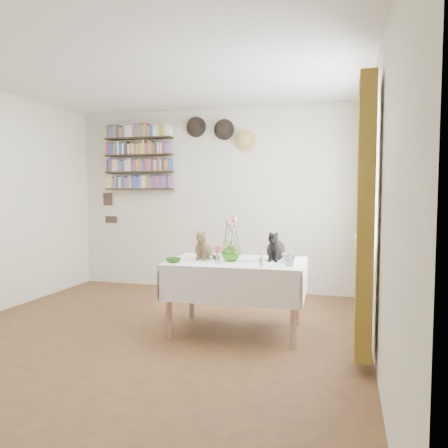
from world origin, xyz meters
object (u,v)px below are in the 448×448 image
(dining_table, at_px, (237,278))
(black_cat, at_px, (276,245))
(tabby_cat, at_px, (204,244))
(flower_vase, at_px, (231,251))
(bookshelf_unit, at_px, (139,158))

(dining_table, distance_m, black_cat, 0.50)
(dining_table, relative_size, tabby_cat, 4.53)
(black_cat, xyz_separation_m, flower_vase, (-0.40, -0.18, -0.05))
(dining_table, bearing_deg, tabby_cat, 173.79)
(black_cat, distance_m, flower_vase, 0.45)
(black_cat, bearing_deg, tabby_cat, -166.92)
(black_cat, bearing_deg, dining_table, -154.03)
(dining_table, bearing_deg, black_cat, 21.02)
(black_cat, height_order, flower_vase, black_cat)
(dining_table, height_order, bookshelf_unit, bookshelf_unit)
(tabby_cat, xyz_separation_m, flower_vase, (0.29, -0.08, -0.05))
(black_cat, bearing_deg, flower_vase, -151.25)
(tabby_cat, bearing_deg, flower_vase, -16.92)
(dining_table, relative_size, bookshelf_unit, 1.32)
(dining_table, bearing_deg, flower_vase, -139.81)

